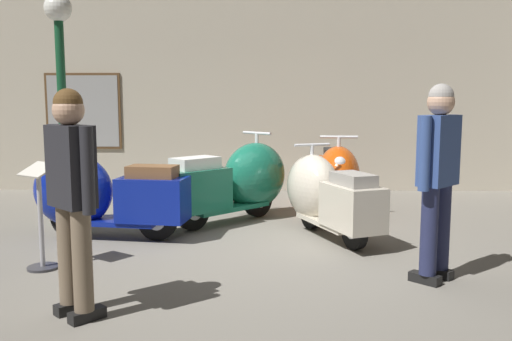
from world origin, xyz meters
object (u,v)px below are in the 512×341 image
at_px(lamppost, 61,85).
at_px(scooter_1, 238,181).
at_px(scooter_2, 324,194).
at_px(visitor_0, 72,188).
at_px(info_stanchion, 41,226).
at_px(scooter_3, 337,178).
at_px(visitor_1, 438,169).
at_px(scooter_0, 97,194).

bearing_deg(lamppost, scooter_1, 1.54).
bearing_deg(scooter_2, scooter_1, 32.50).
xyz_separation_m(scooter_2, visitor_0, (-2.00, -2.41, 0.46)).
distance_m(visitor_0, info_stanchion, 1.41).
distance_m(lamppost, info_stanchion, 2.43).
distance_m(scooter_2, lamppost, 3.50).
bearing_deg(scooter_2, lamppost, 56.16).
bearing_deg(lamppost, scooter_2, -11.61).
relative_size(scooter_3, visitor_1, 1.09).
distance_m(scooter_2, visitor_1, 1.83).
xyz_separation_m(visitor_1, info_stanchion, (-3.47, 0.27, -0.56)).
bearing_deg(scooter_0, visitor_0, 111.67).
bearing_deg(visitor_1, info_stanchion, 39.94).
xyz_separation_m(scooter_0, info_stanchion, (-0.16, -1.14, -0.09)).
distance_m(scooter_1, info_stanchion, 2.64).
xyz_separation_m(scooter_2, info_stanchion, (-2.70, -1.31, -0.07)).
xyz_separation_m(lamppost, info_stanchion, (0.50, -1.97, -1.33)).
height_order(scooter_0, scooter_3, scooter_3).
height_order(lamppost, visitor_0, lamppost).
relative_size(scooter_0, visitor_0, 1.13).
bearing_deg(scooter_2, scooter_3, -36.64).
xyz_separation_m(scooter_2, visitor_1, (0.77, -1.59, 0.49)).
xyz_separation_m(scooter_3, lamppost, (-3.50, -0.52, 1.23)).
bearing_deg(scooter_0, scooter_1, -141.57).
xyz_separation_m(scooter_1, scooter_3, (1.31, 0.46, -0.02)).
height_order(scooter_2, visitor_0, visitor_0).
height_order(scooter_3, info_stanchion, scooter_3).
height_order(scooter_3, visitor_0, visitor_0).
relative_size(scooter_2, info_stanchion, 1.79).
distance_m(scooter_1, visitor_1, 2.95).
height_order(scooter_1, lamppost, lamppost).
bearing_deg(info_stanchion, visitor_1, -4.47).
relative_size(scooter_1, scooter_2, 0.97).
bearing_deg(scooter_1, lamppost, 136.39).
bearing_deg(scooter_0, scooter_2, -167.87).
bearing_deg(scooter_1, scooter_2, -80.42).
bearing_deg(visitor_1, scooter_0, 21.34).
relative_size(scooter_3, info_stanchion, 1.86).
bearing_deg(scooter_1, visitor_0, -152.72).
relative_size(lamppost, visitor_0, 1.75).
height_order(scooter_0, scooter_2, scooter_0).
bearing_deg(scooter_3, visitor_0, -28.37).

